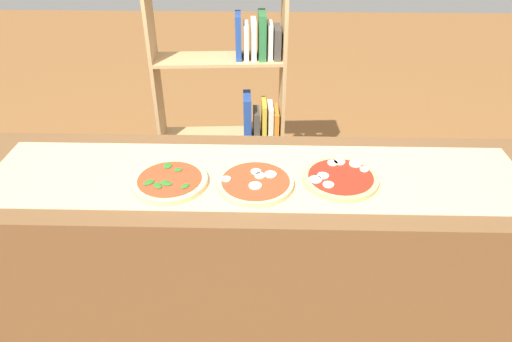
{
  "coord_description": "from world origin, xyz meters",
  "views": [
    {
      "loc": [
        0.04,
        -1.46,
        1.89
      ],
      "look_at": [
        0.0,
        0.0,
        0.94
      ],
      "focal_mm": 32.79,
      "sensor_mm": 36.0,
      "label": 1
    }
  ],
  "objects_px": {
    "pizza_mozzarella_2": "(340,178)",
    "bookshelf": "(236,103)",
    "pizza_mozzarella_1": "(256,183)",
    "pizza_spinach_0": "(170,181)"
  },
  "relations": [
    {
      "from": "pizza_mozzarella_2",
      "to": "bookshelf",
      "type": "xyz_separation_m",
      "value": [
        -0.46,
        1.1,
        -0.21
      ]
    },
    {
      "from": "pizza_mozzarella_1",
      "to": "bookshelf",
      "type": "xyz_separation_m",
      "value": [
        -0.15,
        1.14,
        -0.21
      ]
    },
    {
      "from": "pizza_mozzarella_1",
      "to": "pizza_mozzarella_2",
      "type": "distance_m",
      "value": 0.31
    },
    {
      "from": "pizza_spinach_0",
      "to": "pizza_mozzarella_2",
      "type": "bearing_deg",
      "value": 3.46
    },
    {
      "from": "pizza_mozzarella_1",
      "to": "bookshelf",
      "type": "distance_m",
      "value": 1.17
    },
    {
      "from": "pizza_spinach_0",
      "to": "pizza_mozzarella_1",
      "type": "distance_m",
      "value": 0.31
    },
    {
      "from": "pizza_mozzarella_2",
      "to": "pizza_spinach_0",
      "type": "bearing_deg",
      "value": -176.54
    },
    {
      "from": "bookshelf",
      "to": "pizza_spinach_0",
      "type": "bearing_deg",
      "value": -98.4
    },
    {
      "from": "pizza_spinach_0",
      "to": "pizza_mozzarella_1",
      "type": "bearing_deg",
      "value": -0.33
    },
    {
      "from": "pizza_spinach_0",
      "to": "pizza_mozzarella_2",
      "type": "xyz_separation_m",
      "value": [
        0.63,
        0.04,
        -0.0
      ]
    }
  ]
}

